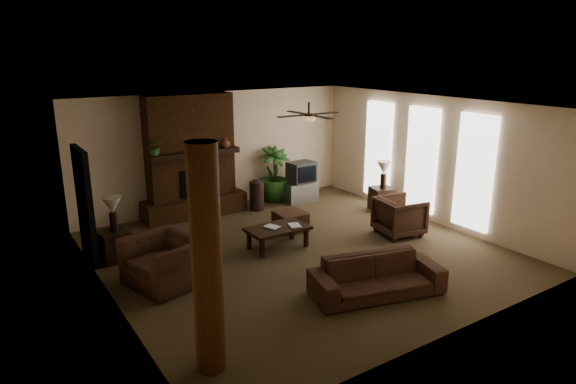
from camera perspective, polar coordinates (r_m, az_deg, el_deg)
room_shell at (r=9.22m, az=1.36°, el=1.22°), size 7.00×7.00×7.00m
fireplace at (r=11.68m, az=-10.94°, el=2.86°), size 2.40×0.70×2.80m
windows at (r=11.63m, az=14.96°, el=3.53°), size 0.08×3.65×2.35m
log_column at (r=5.87m, az=-9.25°, el=-7.86°), size 0.36×0.36×2.80m
doorway at (r=9.67m, az=-22.15°, el=-1.45°), size 0.10×1.00×2.10m
ceiling_fan at (r=9.47m, az=2.38°, el=8.57°), size 1.35×1.35×0.37m
sofa at (r=8.06m, az=10.14°, el=-8.78°), size 2.17×1.11×0.82m
armchair_left at (r=8.49m, az=-13.92°, el=-6.85°), size 1.07×1.37×1.05m
armchair_right at (r=10.67m, az=12.63°, el=-2.50°), size 0.93×0.97×0.88m
coffee_table at (r=9.73m, az=-1.19°, el=-4.33°), size 1.20×0.70×0.43m
ottoman at (r=10.72m, az=0.26°, el=-3.35°), size 0.63×0.63×0.40m
tv_stand at (r=12.75m, az=1.36°, el=0.05°), size 0.86×0.51×0.50m
tv at (r=12.62m, az=1.57°, el=2.27°), size 0.66×0.54×0.52m
floor_vase at (r=12.02m, az=-3.59°, el=-0.07°), size 0.34×0.34×0.77m
floor_plant at (r=12.77m, az=-1.57°, el=0.71°), size 0.87×1.43×0.77m
side_table_left at (r=9.75m, az=-19.16°, el=-5.82°), size 0.55×0.55×0.55m
lamp_left at (r=9.56m, az=-19.41°, el=-1.66°), size 0.41×0.41×0.65m
side_table_right at (r=12.26m, az=10.63°, el=-0.76°), size 0.62×0.62×0.55m
lamp_right at (r=12.07m, az=10.88°, el=2.53°), size 0.39×0.39×0.65m
mantel_plant at (r=11.04m, az=-14.94°, el=4.86°), size 0.43×0.47×0.33m
mantel_vase at (r=11.65m, az=-7.15°, el=5.58°), size 0.27×0.28×0.22m
book_a at (r=9.56m, az=-2.26°, el=-3.44°), size 0.21×0.10×0.29m
book_b at (r=9.69m, az=0.15°, el=-3.14°), size 0.21×0.08×0.29m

